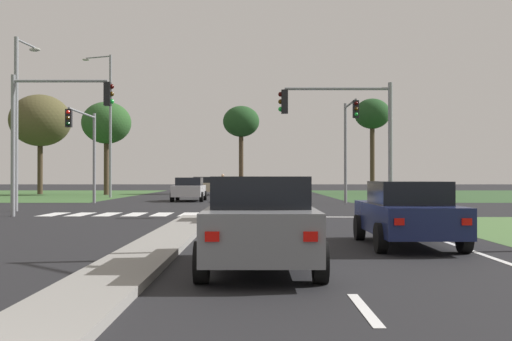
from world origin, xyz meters
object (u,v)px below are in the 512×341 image
at_px(car_navy_near, 409,213).
at_px(treeline_fourth, 242,123).
at_px(traffic_signal_far_left, 86,138).
at_px(traffic_signal_far_right, 350,133).
at_px(car_blue_fourth, 257,200).
at_px(treeline_third, 108,123).
at_px(treeline_fifth, 374,115).
at_px(pedestrian_at_median, 224,183).
at_px(street_lamp_second, 20,113).
at_px(car_silver_second, 191,189).
at_px(car_grey_fifth, 262,222).
at_px(traffic_signal_near_left, 51,120).
at_px(traffic_signal_near_right, 350,124).
at_px(car_beige_third, 204,186).
at_px(treeline_second, 42,121).
at_px(street_lamp_third, 110,119).

bearing_deg(car_navy_near, treeline_fourth, 96.11).
height_order(traffic_signal_far_left, traffic_signal_far_right, traffic_signal_far_right).
xyz_separation_m(car_blue_fourth, treeline_fourth, (-1.37, 38.06, 5.82)).
bearing_deg(treeline_fourth, treeline_third, -163.13).
bearing_deg(traffic_signal_far_right, treeline_fifth, 76.58).
bearing_deg(pedestrian_at_median, car_navy_near, 175.66).
bearing_deg(car_blue_fourth, street_lamp_second, 144.93).
bearing_deg(street_lamp_second, car_blue_fourth, -35.07).
bearing_deg(car_silver_second, car_grey_fifth, 98.04).
bearing_deg(car_navy_near, traffic_signal_near_left, 136.68).
height_order(car_grey_fifth, traffic_signal_near_right, traffic_signal_near_right).
xyz_separation_m(treeline_third, treeline_fourth, (11.74, 3.56, 0.36)).
bearing_deg(treeline_fifth, pedestrian_at_median, -130.80).
bearing_deg(treeline_third, car_beige_third, -3.69).
xyz_separation_m(car_beige_third, car_blue_fourth, (4.58, -33.95, 0.00)).
xyz_separation_m(car_grey_fifth, traffic_signal_near_left, (-8.40, 15.02, 3.07)).
height_order(car_grey_fifth, treeline_second, treeline_second).
height_order(car_beige_third, street_lamp_second, street_lamp_second).
bearing_deg(street_lamp_second, car_navy_near, -46.46).
bearing_deg(car_silver_second, car_beige_third, -89.09).
xyz_separation_m(traffic_signal_far_right, treeline_second, (-25.08, 21.50, 2.56)).
height_order(car_navy_near, pedestrian_at_median, pedestrian_at_median).
bearing_deg(street_lamp_second, car_beige_third, 75.99).
xyz_separation_m(pedestrian_at_median, treeline_fifth, (13.05, 15.12, 6.12)).
bearing_deg(treeline_fourth, car_silver_second, -99.44).
relative_size(street_lamp_second, treeline_third, 0.99).
relative_size(street_lamp_third, pedestrian_at_median, 6.62).
height_order(traffic_signal_near_right, pedestrian_at_median, traffic_signal_near_right).
height_order(traffic_signal_far_left, pedestrian_at_median, traffic_signal_far_left).
xyz_separation_m(car_navy_near, street_lamp_third, (-14.83, 34.87, 5.29)).
distance_m(car_silver_second, traffic_signal_near_right, 18.61).
relative_size(car_navy_near, car_grey_fifth, 0.99).
relative_size(car_grey_fifth, treeline_second, 0.50).
relative_size(car_blue_fourth, street_lamp_second, 0.52).
bearing_deg(traffic_signal_far_left, car_blue_fourth, -56.21).
xyz_separation_m(car_silver_second, treeline_second, (-15.29, 16.66, 5.89)).
xyz_separation_m(traffic_signal_near_left, street_lamp_second, (-2.80, 4.24, 0.69)).
relative_size(treeline_second, treeline_fifth, 1.03).
bearing_deg(traffic_signal_near_right, car_blue_fourth, -136.41).
distance_m(car_navy_near, treeline_second, 50.35).
distance_m(car_navy_near, street_lamp_second, 21.58).
bearing_deg(street_lamp_second, traffic_signal_far_right, 24.17).
xyz_separation_m(traffic_signal_near_right, street_lamp_second, (-14.85, 4.24, 0.86)).
bearing_deg(traffic_signal_near_right, street_lamp_second, 164.06).
bearing_deg(pedestrian_at_median, car_grey_fifth, 168.74).
distance_m(traffic_signal_near_left, street_lamp_third, 24.01).
relative_size(car_grey_fifth, pedestrian_at_median, 2.74).
distance_m(pedestrian_at_median, treeline_third, 16.98).
height_order(car_silver_second, treeline_third, treeline_third).
relative_size(traffic_signal_near_left, treeline_fifth, 0.65).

